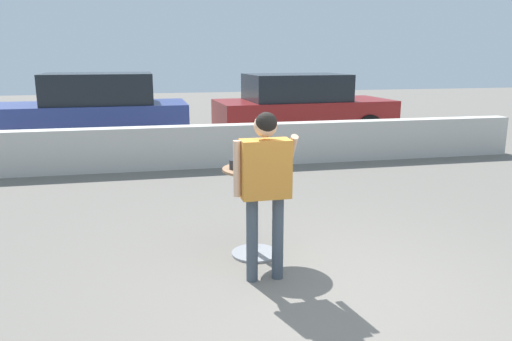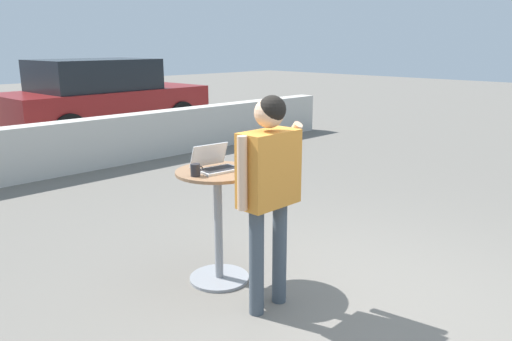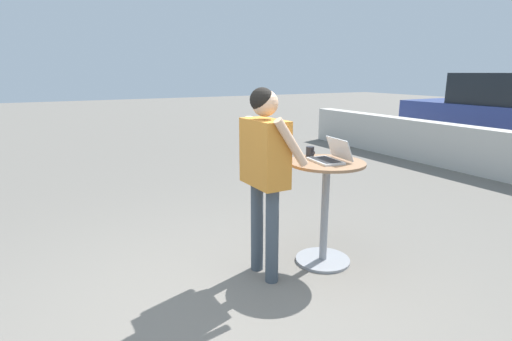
{
  "view_description": "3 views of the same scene",
  "coord_description": "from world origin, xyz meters",
  "px_view_note": "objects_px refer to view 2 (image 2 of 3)",
  "views": [
    {
      "loc": [
        -1.48,
        -3.77,
        2.12
      ],
      "look_at": [
        -0.54,
        0.48,
        1.1
      ],
      "focal_mm": 35.0,
      "sensor_mm": 36.0,
      "label": 1
    },
    {
      "loc": [
        -2.92,
        -1.83,
        1.96
      ],
      "look_at": [
        -0.51,
        0.63,
        1.08
      ],
      "focal_mm": 35.0,
      "sensor_mm": 36.0,
      "label": 2
    },
    {
      "loc": [
        2.34,
        -1.02,
        1.74
      ],
      "look_at": [
        -0.43,
        0.49,
        0.96
      ],
      "focal_mm": 28.0,
      "sensor_mm": 36.0,
      "label": 3
    }
  ],
  "objects_px": {
    "laptop": "(215,164)",
    "standing_person": "(269,177)",
    "cafe_table": "(218,214)",
    "coffee_mug": "(196,170)",
    "parked_car_further_down": "(102,97)"
  },
  "relations": [
    {
      "from": "laptop",
      "to": "standing_person",
      "type": "height_order",
      "value": "standing_person"
    },
    {
      "from": "cafe_table",
      "to": "laptop",
      "type": "bearing_deg",
      "value": 80.38
    },
    {
      "from": "coffee_mug",
      "to": "parked_car_further_down",
      "type": "height_order",
      "value": "parked_car_further_down"
    },
    {
      "from": "standing_person",
      "to": "parked_car_further_down",
      "type": "xyz_separation_m",
      "value": [
        2.79,
        7.75,
        -0.19
      ]
    },
    {
      "from": "laptop",
      "to": "parked_car_further_down",
      "type": "height_order",
      "value": "parked_car_further_down"
    },
    {
      "from": "laptop",
      "to": "coffee_mug",
      "type": "distance_m",
      "value": 0.24
    },
    {
      "from": "laptop",
      "to": "coffee_mug",
      "type": "xyz_separation_m",
      "value": [
        -0.24,
        -0.05,
        0.0
      ]
    },
    {
      "from": "coffee_mug",
      "to": "standing_person",
      "type": "xyz_separation_m",
      "value": [
        0.2,
        -0.6,
        0.02
      ]
    },
    {
      "from": "cafe_table",
      "to": "standing_person",
      "type": "relative_size",
      "value": 0.59
    },
    {
      "from": "cafe_table",
      "to": "standing_person",
      "type": "distance_m",
      "value": 0.76
    },
    {
      "from": "laptop",
      "to": "cafe_table",
      "type": "bearing_deg",
      "value": -99.62
    },
    {
      "from": "cafe_table",
      "to": "standing_person",
      "type": "bearing_deg",
      "value": -93.51
    },
    {
      "from": "cafe_table",
      "to": "standing_person",
      "type": "height_order",
      "value": "standing_person"
    },
    {
      "from": "coffee_mug",
      "to": "laptop",
      "type": "bearing_deg",
      "value": 11.37
    },
    {
      "from": "cafe_table",
      "to": "laptop",
      "type": "height_order",
      "value": "laptop"
    }
  ]
}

